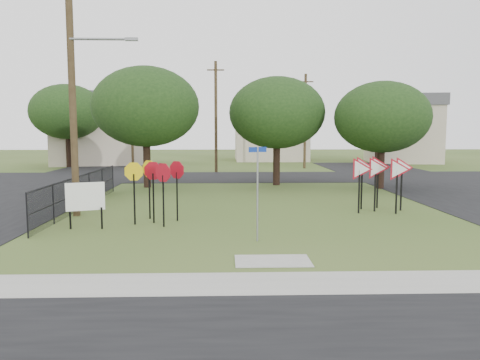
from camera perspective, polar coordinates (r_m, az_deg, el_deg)
name	(u,v)px	position (r m, az deg, el deg)	size (l,w,h in m)	color
ground	(265,240)	(14.92, 3.07, -7.34)	(140.00, 140.00, 0.00)	#3B541F
sidewalk	(281,283)	(10.89, 4.99, -12.42)	(30.00, 1.60, 0.02)	#9B9B93
planting_strip	(288,303)	(9.77, 5.85, -14.65)	(30.00, 0.80, 0.02)	#3B541F
street_left	(19,197)	(26.93, -25.33, -1.86)	(8.00, 50.00, 0.02)	black
street_right	(472,195)	(28.03, 26.43, -1.63)	(8.00, 50.00, 0.02)	black
street_far	(242,177)	(34.65, 0.26, 0.37)	(60.00, 8.00, 0.02)	black
curb_pad	(273,261)	(12.60, 4.01, -9.83)	(2.00, 1.20, 0.02)	#9B9B93
street_name_sign	(257,187)	(14.51, 2.14, -0.91)	(0.57, 0.26, 2.95)	gray
stop_sign_cluster	(155,177)	(17.69, -10.29, 0.38)	(2.16, 2.03, 2.32)	black
yield_sign_cluster	(379,170)	(20.82, 16.59, 1.13)	(3.02, 1.94, 2.38)	black
info_board	(85,198)	(17.24, -18.34, -2.13)	(1.26, 0.47, 1.65)	black
utility_pole_main	(74,86)	(19.95, -19.62, 10.77)	(3.55, 0.33, 10.00)	#4B3A22
far_pole_a	(216,116)	(38.48, -2.96, 7.78)	(1.40, 0.24, 9.00)	#4B3A22
far_pole_b	(305,120)	(43.08, 7.94, 7.21)	(1.40, 0.24, 8.50)	#4B3A22
far_pole_c	(132,118)	(45.32, -13.05, 7.37)	(1.40, 0.24, 9.00)	#4B3A22
fence_run	(82,191)	(21.82, -18.72, -1.29)	(0.05, 11.55, 1.50)	black
house_left	(100,128)	(50.10, -16.65, 6.05)	(10.58, 8.88, 7.20)	beige
house_mid	(270,133)	(54.71, 3.71, 5.75)	(8.40, 8.40, 6.20)	beige
house_right	(402,128)	(54.00, 19.18, 5.95)	(8.30, 8.30, 7.20)	beige
tree_near_left	(146,107)	(28.88, -11.41, 8.74)	(6.40, 6.40, 7.27)	black
tree_near_mid	(277,113)	(29.65, 4.53, 8.15)	(6.00, 6.00, 6.80)	black
tree_near_right	(382,117)	(28.98, 16.94, 7.33)	(5.60, 5.60, 6.33)	black
tree_far_left	(67,112)	(46.87, -20.35, 7.80)	(6.80, 6.80, 7.73)	black
tree_far_right	(378,119)	(48.90, 16.49, 7.10)	(6.00, 6.00, 6.80)	black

